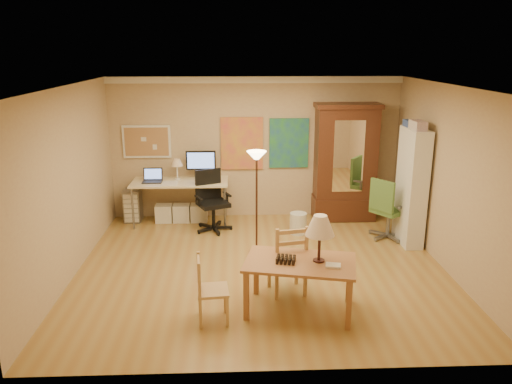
{
  "coord_description": "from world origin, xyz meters",
  "views": [
    {
      "loc": [
        -0.37,
        -6.92,
        3.21
      ],
      "look_at": [
        -0.07,
        0.3,
        1.11
      ],
      "focal_mm": 35.0,
      "sensor_mm": 36.0,
      "label": 1
    }
  ],
  "objects_px": {
    "office_chair_green": "(387,222)",
    "armoire": "(345,170)",
    "dining_table": "(307,252)",
    "bookshelf": "(411,187)",
    "computer_desk": "(183,197)",
    "office_chair_black": "(213,214)"
  },
  "relations": [
    {
      "from": "bookshelf",
      "to": "computer_desk",
      "type": "bearing_deg",
      "value": 163.04
    },
    {
      "from": "office_chair_green",
      "to": "office_chair_black",
      "type": "bearing_deg",
      "value": 169.83
    },
    {
      "from": "dining_table",
      "to": "computer_desk",
      "type": "relative_size",
      "value": 0.84
    },
    {
      "from": "dining_table",
      "to": "office_chair_black",
      "type": "distance_m",
      "value": 3.29
    },
    {
      "from": "office_chair_black",
      "to": "bookshelf",
      "type": "xyz_separation_m",
      "value": [
        3.35,
        -0.74,
        0.68
      ]
    },
    {
      "from": "office_chair_green",
      "to": "bookshelf",
      "type": "bearing_deg",
      "value": -32.11
    },
    {
      "from": "dining_table",
      "to": "office_chair_black",
      "type": "xyz_separation_m",
      "value": [
        -1.29,
        2.98,
        -0.51
      ]
    },
    {
      "from": "dining_table",
      "to": "armoire",
      "type": "distance_m",
      "value": 3.72
    },
    {
      "from": "dining_table",
      "to": "office_chair_black",
      "type": "relative_size",
      "value": 1.37
    },
    {
      "from": "computer_desk",
      "to": "office_chair_black",
      "type": "distance_m",
      "value": 0.77
    },
    {
      "from": "office_chair_black",
      "to": "office_chair_green",
      "type": "relative_size",
      "value": 1.02
    },
    {
      "from": "armoire",
      "to": "bookshelf",
      "type": "relative_size",
      "value": 1.14
    },
    {
      "from": "office_chair_green",
      "to": "armoire",
      "type": "relative_size",
      "value": 0.48
    },
    {
      "from": "office_chair_green",
      "to": "bookshelf",
      "type": "xyz_separation_m",
      "value": [
        0.31,
        -0.19,
        0.69
      ]
    },
    {
      "from": "armoire",
      "to": "bookshelf",
      "type": "xyz_separation_m",
      "value": [
        0.84,
        -1.28,
        0.01
      ]
    },
    {
      "from": "computer_desk",
      "to": "office_chair_green",
      "type": "xyz_separation_m",
      "value": [
        3.63,
        -1.01,
        -0.21
      ]
    },
    {
      "from": "dining_table",
      "to": "office_chair_black",
      "type": "height_order",
      "value": "dining_table"
    },
    {
      "from": "bookshelf",
      "to": "office_chair_black",
      "type": "bearing_deg",
      "value": 167.57
    },
    {
      "from": "dining_table",
      "to": "computer_desk",
      "type": "height_order",
      "value": "computer_desk"
    },
    {
      "from": "computer_desk",
      "to": "armoire",
      "type": "xyz_separation_m",
      "value": [
        3.09,
        0.08,
        0.47
      ]
    },
    {
      "from": "computer_desk",
      "to": "office_chair_green",
      "type": "height_order",
      "value": "computer_desk"
    },
    {
      "from": "dining_table",
      "to": "office_chair_green",
      "type": "relative_size",
      "value": 1.39
    }
  ]
}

